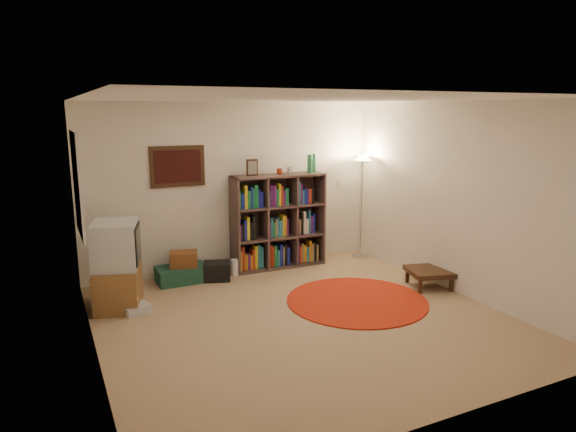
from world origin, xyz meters
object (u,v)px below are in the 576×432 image
(floor_fan, at_px, (311,247))
(tv_stand, at_px, (117,266))
(floor_lamp, at_px, (362,174))
(side_table, at_px, (429,272))
(bookshelf, at_px, (277,223))
(suitcase, at_px, (182,274))

(floor_fan, bearing_deg, tv_stand, -156.49)
(floor_lamp, bearing_deg, side_table, -89.20)
(bookshelf, bearing_deg, tv_stand, -163.66)
(suitcase, bearing_deg, floor_fan, 5.28)
(tv_stand, bearing_deg, side_table, -0.51)
(bookshelf, height_order, side_table, bookshelf)
(floor_fan, xyz_separation_m, suitcase, (-2.20, -0.22, -0.08))
(bookshelf, xyz_separation_m, tv_stand, (-2.45, -0.68, -0.18))
(suitcase, bearing_deg, tv_stand, -147.98)
(suitcase, xyz_separation_m, side_table, (2.99, -1.69, 0.10))
(tv_stand, bearing_deg, floor_lamp, 23.16)
(bookshelf, distance_m, suitcase, 1.63)
(floor_fan, distance_m, side_table, 2.07)
(bookshelf, xyz_separation_m, side_table, (1.47, -1.78, -0.48))
(floor_fan, relative_size, side_table, 0.55)
(floor_fan, distance_m, suitcase, 2.21)
(floor_lamp, relative_size, floor_fan, 4.47)
(suitcase, distance_m, side_table, 3.44)
(floor_fan, height_order, suitcase, floor_fan)
(floor_fan, height_order, side_table, floor_fan)
(tv_stand, relative_size, suitcase, 1.55)
(floor_lamp, height_order, floor_fan, floor_lamp)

